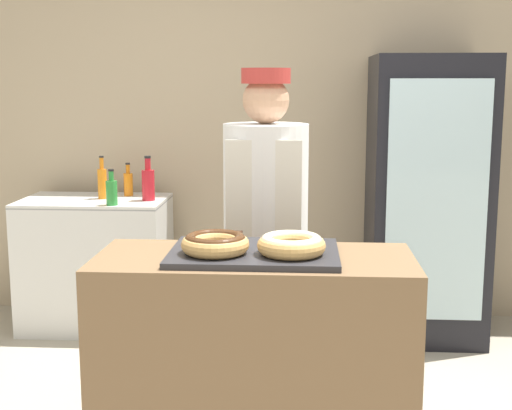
% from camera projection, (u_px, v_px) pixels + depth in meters
% --- Properties ---
extents(wall_back, '(8.00, 0.06, 2.70)m').
position_uv_depth(wall_back, '(276.00, 114.00, 4.72)').
color(wall_back, tan).
rests_on(wall_back, ground_plane).
extents(display_counter, '(1.21, 0.53, 0.91)m').
position_uv_depth(display_counter, '(254.00, 370.00, 2.77)').
color(display_counter, brown).
rests_on(display_counter, ground_plane).
extents(serving_tray, '(0.63, 0.45, 0.02)m').
position_uv_depth(serving_tray, '(254.00, 253.00, 2.69)').
color(serving_tray, '#2D2D33').
rests_on(serving_tray, display_counter).
extents(donut_chocolate_glaze, '(0.25, 0.25, 0.07)m').
position_uv_depth(donut_chocolate_glaze, '(215.00, 243.00, 2.64)').
color(donut_chocolate_glaze, tan).
rests_on(donut_chocolate_glaze, serving_tray).
extents(donut_light_glaze, '(0.25, 0.25, 0.07)m').
position_uv_depth(donut_light_glaze, '(291.00, 244.00, 2.62)').
color(donut_light_glaze, tan).
rests_on(donut_light_glaze, serving_tray).
extents(brownie_back_left, '(0.10, 0.10, 0.03)m').
position_uv_depth(brownie_back_left, '(230.00, 237.00, 2.85)').
color(brownie_back_left, black).
rests_on(brownie_back_left, serving_tray).
extents(brownie_back_right, '(0.10, 0.10, 0.03)m').
position_uv_depth(brownie_back_right, '(284.00, 238.00, 2.83)').
color(brownie_back_right, black).
rests_on(brownie_back_right, serving_tray).
extents(baker_person, '(0.39, 0.39, 1.62)m').
position_uv_depth(baker_person, '(265.00, 237.00, 3.32)').
color(baker_person, '#4C4C51').
rests_on(baker_person, ground_plane).
extents(beverage_fridge, '(0.69, 0.68, 1.72)m').
position_uv_depth(beverage_fridge, '(426.00, 198.00, 4.35)').
color(beverage_fridge, black).
rests_on(beverage_fridge, ground_plane).
extents(chest_freezer, '(0.91, 0.57, 0.84)m').
position_uv_depth(chest_freezer, '(96.00, 262.00, 4.56)').
color(chest_freezer, silver).
rests_on(chest_freezer, ground_plane).
extents(bottle_orange, '(0.06, 0.06, 0.21)m').
position_uv_depth(bottle_orange, '(128.00, 183.00, 4.60)').
color(bottle_orange, orange).
rests_on(bottle_orange, chest_freezer).
extents(bottle_orange_b, '(0.06, 0.06, 0.27)m').
position_uv_depth(bottle_orange_b, '(102.00, 182.00, 4.48)').
color(bottle_orange_b, orange).
rests_on(bottle_orange_b, chest_freezer).
extents(bottle_red, '(0.08, 0.08, 0.28)m').
position_uv_depth(bottle_red, '(148.00, 183.00, 4.42)').
color(bottle_red, red).
rests_on(bottle_red, chest_freezer).
extents(bottle_green, '(0.07, 0.07, 0.22)m').
position_uv_depth(bottle_green, '(112.00, 191.00, 4.25)').
color(bottle_green, '#2D8C38').
rests_on(bottle_green, chest_freezer).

